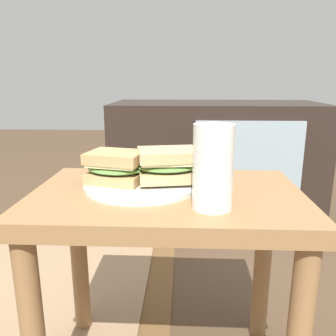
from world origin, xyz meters
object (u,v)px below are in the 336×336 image
(plate, at_px, (142,184))
(beer_glass, at_px, (213,169))
(tv_cabinet, at_px, (215,163))
(sandwich_back, at_px, (167,165))
(sandwich_front, at_px, (116,167))

(plate, relative_size, beer_glass, 1.63)
(tv_cabinet, distance_m, sandwich_back, 0.96)
(tv_cabinet, relative_size, sandwich_back, 6.43)
(tv_cabinet, distance_m, beer_glass, 1.07)
(tv_cabinet, height_order, sandwich_front, tv_cabinet)
(tv_cabinet, bearing_deg, beer_glass, -95.47)
(beer_glass, bearing_deg, plate, 139.56)
(plate, distance_m, sandwich_front, 0.07)
(tv_cabinet, distance_m, plate, 0.96)
(tv_cabinet, height_order, plate, tv_cabinet)
(tv_cabinet, relative_size, beer_glass, 6.32)
(tv_cabinet, xyz_separation_m, beer_glass, (-0.10, -1.04, 0.24))
(tv_cabinet, distance_m, sandwich_front, 0.99)
(plate, height_order, beer_glass, beer_glass)
(sandwich_front, height_order, sandwich_back, sandwich_back)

